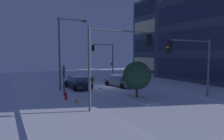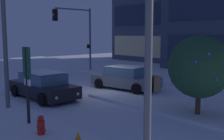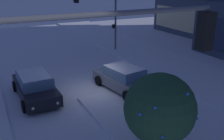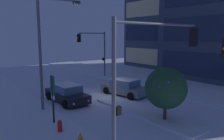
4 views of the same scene
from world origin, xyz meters
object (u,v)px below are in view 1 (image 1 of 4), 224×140
fire_hydrant (66,97)px  decorated_tree_median (137,76)px  traffic_light_corner_near_right (117,53)px  parking_info_sign (64,77)px  car_near (78,83)px  car_far (120,81)px  street_lamp_arched (67,44)px  traffic_light_corner_far_left (105,54)px  traffic_light_corner_far_right (193,57)px  construction_cone (76,101)px

fire_hydrant → decorated_tree_median: bearing=68.4°
traffic_light_corner_near_right → parking_info_sign: (-5.71, -2.49, -2.35)m
car_near → traffic_light_corner_near_right: (9.66, -0.33, 3.61)m
car_far → street_lamp_arched: (-0.08, -6.94, 4.57)m
car_near → traffic_light_corner_far_left: size_ratio=0.79×
traffic_light_corner_far_right → parking_info_sign: 12.08m
traffic_light_corner_near_right → decorated_tree_median: (-1.87, 3.40, -2.13)m
traffic_light_corner_far_right → construction_cone: size_ratio=10.30×
construction_cone → traffic_light_corner_far_right: bearing=66.8°
traffic_light_corner_far_left → car_near: bearing=43.9°
car_near → traffic_light_corner_far_left: traffic_light_corner_far_left is taller
street_lamp_arched → parking_info_sign: 4.44m
traffic_light_corner_far_left → traffic_light_corner_near_right: bearing=65.0°
traffic_light_corner_near_right → parking_info_sign: bearing=113.6°
car_near → fire_hydrant: bearing=-31.1°
traffic_light_corner_near_right → fire_hydrant: bearing=122.5°
traffic_light_corner_near_right → construction_cone: size_ratio=11.26×
car_far → parking_info_sign: (2.65, -8.09, 1.26)m
traffic_light_corner_far_right → traffic_light_corner_near_right: (-1.29, -7.15, 0.32)m
car_near → construction_cone: car_near is taller
car_near → traffic_light_corner_far_left: (-7.31, 7.60, 3.40)m
traffic_light_corner_near_right → fire_hydrant: size_ratio=7.66×
construction_cone → traffic_light_corner_near_right: bearing=39.9°
traffic_light_corner_far_right → traffic_light_corner_far_left: size_ratio=0.94×
traffic_light_corner_far_left → street_lamp_arched: (8.54, -9.26, 1.17)m
car_near → traffic_light_corner_near_right: size_ratio=0.77×
car_near → construction_cone: (6.91, -2.63, -0.44)m
traffic_light_corner_far_left → decorated_tree_median: (15.10, -4.53, -1.92)m
fire_hydrant → construction_cone: bearing=15.7°
fire_hydrant → decorated_tree_median: (2.43, 6.13, 1.81)m
car_far → traffic_light_corner_far_right: bearing=179.6°
traffic_light_corner_near_right → traffic_light_corner_far_right: bearing=-10.3°
car_far → traffic_light_corner_far_left: (-8.62, 2.32, 3.40)m
car_near → traffic_light_corner_near_right: bearing=-3.3°
traffic_light_corner_far_left → street_lamp_arched: street_lamp_arched is taller
traffic_light_corner_far_right → car_far: bearing=-80.9°
street_lamp_arched → parking_info_sign: (2.72, -1.16, -3.31)m
car_far → construction_cone: size_ratio=8.63×
construction_cone → street_lamp_arched: bearing=170.4°
parking_info_sign → car_near: bearing=54.4°
car_far → decorated_tree_median: (6.48, -2.20, 1.49)m
fire_hydrant → car_near: bearing=150.2°
parking_info_sign → car_far: bearing=18.0°
traffic_light_corner_far_left → decorated_tree_median: 15.88m
traffic_light_corner_far_left → construction_cone: traffic_light_corner_far_left is taller
traffic_light_corner_far_right → parking_info_sign: (-7.00, -9.64, -2.02)m
street_lamp_arched → parking_info_sign: bearing=-105.9°
traffic_light_corner_far_right → traffic_light_corner_far_left: traffic_light_corner_far_left is taller
car_far → fire_hydrant: size_ratio=5.87×
decorated_tree_median → street_lamp_arched: bearing=-144.2°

